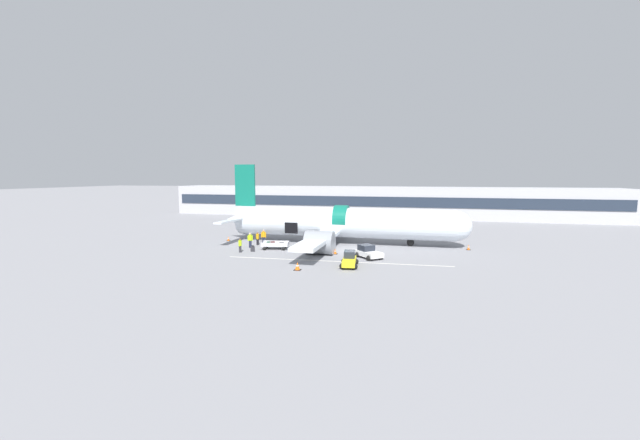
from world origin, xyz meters
The scene contains 16 objects.
ground_plane centered at (0.00, 0.00, 0.00)m, with size 500.00×500.00×0.00m, color gray.
apron_marking_line centered at (-0.02, -5.93, 0.00)m, with size 23.00×1.27×0.01m.
terminal_strip centered at (0.00, 39.31, 3.14)m, with size 90.96×9.09×6.28m.
airplane centered at (-2.00, 4.84, 2.57)m, with size 31.97×28.58×10.14m.
baggage_tug_lead centered at (1.68, -7.72, 0.62)m, with size 1.95×3.40×1.43m.
baggage_tug_mid centered at (2.95, -3.45, 0.61)m, with size 3.26×3.32×1.36m.
baggage_cart_loading centered at (-8.33, -1.08, 0.45)m, with size 4.18×2.44×0.89m.
ground_crew_loader_a centered at (-11.62, -1.01, 0.96)m, with size 0.61×0.57×1.83m.
ground_crew_loader_b centered at (-11.03, 1.77, 0.97)m, with size 0.65×0.50×1.85m.
ground_crew_driver centered at (-11.49, -4.03, 0.84)m, with size 0.42×0.56×1.60m.
ground_crew_supervisor centered at (-11.50, 0.95, 0.86)m, with size 0.52×0.53×1.64m.
suitcase_on_tarmac_upright centered at (-10.33, -3.24, 0.31)m, with size 0.44×0.26×0.72m.
safety_cone_nose centered at (13.76, 3.96, 0.29)m, with size 0.44×0.44×0.63m.
safety_cone_engine_left centered at (-2.69, -10.39, 0.36)m, with size 0.64×0.64×0.76m.
safety_cone_wingtip centered at (-0.87, -2.27, 0.28)m, with size 0.50×0.50×0.61m.
safety_cone_tail centered at (-16.53, 2.90, 0.27)m, with size 0.48×0.48×0.58m.
Camera 1 is at (8.02, -44.11, 8.65)m, focal length 22.00 mm.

